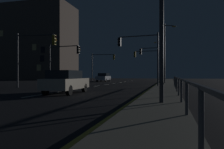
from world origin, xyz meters
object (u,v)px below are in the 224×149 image
(street_lamp_across_street, at_px, (166,48))
(street_lamp_corner, at_px, (163,57))
(traffic_light_far_left, at_px, (140,49))
(traffic_light_far_center, at_px, (153,57))
(car_oncoming, at_px, (103,77))
(building_distant, at_px, (38,43))
(traffic_light_overhead_east, at_px, (63,56))
(car, at_px, (66,81))
(traffic_light_far_right, at_px, (102,61))
(traffic_light_near_left, at_px, (34,49))
(traffic_light_near_right, at_px, (150,59))

(street_lamp_across_street, bearing_deg, street_lamp_corner, 93.13)
(street_lamp_across_street, relative_size, street_lamp_corner, 0.99)
(traffic_light_far_left, xyz_separation_m, traffic_light_far_center, (0.51, 12.88, 0.12))
(traffic_light_far_center, height_order, street_lamp_corner, street_lamp_corner)
(car_oncoming, distance_m, building_distant, 27.61)
(car_oncoming, xyz_separation_m, traffic_light_overhead_east, (-1.15, -13.90, 2.82))
(car, distance_m, traffic_light_far_center, 23.23)
(traffic_light_far_left, bearing_deg, street_lamp_corner, 85.75)
(traffic_light_far_left, height_order, traffic_light_far_center, traffic_light_far_center)
(car, bearing_deg, traffic_light_far_center, 79.25)
(building_distant, bearing_deg, traffic_light_far_center, -27.06)
(traffic_light_far_left, distance_m, street_lamp_corner, 23.83)
(traffic_light_overhead_east, xyz_separation_m, building_distant, (-21.35, 27.16, 6.16))
(street_lamp_corner, xyz_separation_m, building_distant, (-33.12, 5.41, 4.75))
(traffic_light_far_left, relative_size, traffic_light_far_right, 1.02)
(car, xyz_separation_m, car_oncoming, (-5.08, 25.60, 0.00))
(traffic_light_near_left, bearing_deg, traffic_light_near_right, 63.05)
(car_oncoming, height_order, traffic_light_far_center, traffic_light_far_center)
(traffic_light_near_left, height_order, building_distant, building_distant)
(traffic_light_near_left, bearing_deg, car_oncoming, 87.23)
(traffic_light_far_center, relative_size, street_lamp_corner, 0.70)
(car, height_order, traffic_light_near_right, traffic_light_near_right)
(traffic_light_overhead_east, bearing_deg, traffic_light_near_left, -88.53)
(car_oncoming, bearing_deg, traffic_light_overhead_east, -94.71)
(traffic_light_far_left, distance_m, building_distant, 43.20)
(traffic_light_far_right, xyz_separation_m, traffic_light_near_left, (-0.24, -21.85, -0.02))
(car_oncoming, xyz_separation_m, street_lamp_across_street, (11.47, -7.74, 4.13))
(car, bearing_deg, traffic_light_overhead_east, 118.02)
(street_lamp_corner, bearing_deg, traffic_light_near_right, -101.87)
(car_oncoming, bearing_deg, building_distant, 149.50)
(traffic_light_near_left, distance_m, traffic_light_overhead_east, 6.40)
(traffic_light_near_right, distance_m, traffic_light_near_left, 21.39)
(car, bearing_deg, traffic_light_far_left, 68.75)
(car_oncoming, height_order, building_distant, building_distant)
(car, relative_size, building_distant, 0.23)
(traffic_light_far_right, height_order, building_distant, building_distant)
(traffic_light_far_left, distance_m, traffic_light_far_right, 19.92)
(traffic_light_near_left, height_order, traffic_light_overhead_east, traffic_light_near_left)
(traffic_light_near_right, xyz_separation_m, street_lamp_corner, (1.91, 9.07, 1.01))
(traffic_light_far_right, xyz_separation_m, building_distant, (-21.75, 11.70, 5.94))
(traffic_light_near_left, bearing_deg, street_lamp_corner, 67.59)
(traffic_light_near_left, bearing_deg, car, -41.20)
(traffic_light_far_right, distance_m, traffic_light_far_center, 11.10)
(traffic_light_near_right, distance_m, traffic_light_overhead_east, 16.07)
(traffic_light_near_left, height_order, street_lamp_corner, street_lamp_corner)
(traffic_light_far_right, xyz_separation_m, traffic_light_overhead_east, (-0.40, -15.46, -0.22))
(traffic_light_near_right, bearing_deg, street_lamp_corner, 78.13)
(street_lamp_across_street, distance_m, building_distant, 40.23)
(street_lamp_corner, bearing_deg, car, -99.40)
(traffic_light_overhead_east, bearing_deg, traffic_light_far_center, 45.98)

